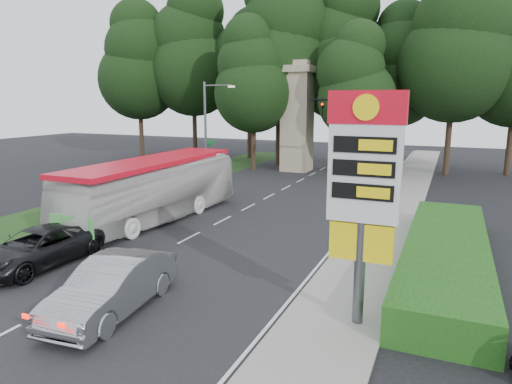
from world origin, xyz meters
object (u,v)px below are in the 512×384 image
at_px(gas_station_pylon, 364,178).
at_px(sedan_silver, 112,286).
at_px(transit_bus, 154,190).
at_px(suv_charcoal, 37,248).
at_px(streetlight_signs, 208,127).
at_px(traffic_signal_mast, 370,126).
at_px(monument, 297,116).

relative_size(gas_station_pylon, sedan_silver, 1.32).
height_order(transit_bus, suv_charcoal, transit_bus).
bearing_deg(streetlight_signs, transit_bus, -74.27).
xyz_separation_m(traffic_signal_mast, monument, (-7.68, 6.00, 0.43)).
bearing_deg(streetlight_signs, monument, 58.03).
relative_size(streetlight_signs, suv_charcoal, 1.46).
relative_size(monument, transit_bus, 0.82).
height_order(gas_station_pylon, streetlight_signs, streetlight_signs).
relative_size(gas_station_pylon, suv_charcoal, 1.25).
relative_size(traffic_signal_mast, transit_bus, 0.59).
distance_m(gas_station_pylon, transit_bus, 15.07).
height_order(gas_station_pylon, monument, monument).
height_order(gas_station_pylon, sedan_silver, gas_station_pylon).
xyz_separation_m(gas_station_pylon, sedan_silver, (-7.25, -2.16, -3.59)).
height_order(monument, sedan_silver, monument).
bearing_deg(sedan_silver, traffic_signal_mast, 75.99).
height_order(gas_station_pylon, transit_bus, gas_station_pylon).
height_order(traffic_signal_mast, sedan_silver, traffic_signal_mast).
xyz_separation_m(streetlight_signs, sedan_silver, (8.93, -22.18, -3.58)).
distance_m(streetlight_signs, transit_bus, 13.15).
bearing_deg(monument, transit_bus, -94.21).
bearing_deg(sedan_silver, transit_bus, 113.84).
bearing_deg(suv_charcoal, transit_bus, 90.59).
xyz_separation_m(gas_station_pylon, monument, (-11.20, 28.01, 0.66)).
bearing_deg(traffic_signal_mast, streetlight_signs, -171.08).
height_order(gas_station_pylon, suv_charcoal, gas_station_pylon).
relative_size(transit_bus, suv_charcoal, 2.24).
bearing_deg(gas_station_pylon, streetlight_signs, 128.96).
bearing_deg(gas_station_pylon, sedan_silver, -163.38).
distance_m(traffic_signal_mast, transit_bus, 17.31).
relative_size(traffic_signal_mast, monument, 0.72).
height_order(traffic_signal_mast, transit_bus, traffic_signal_mast).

